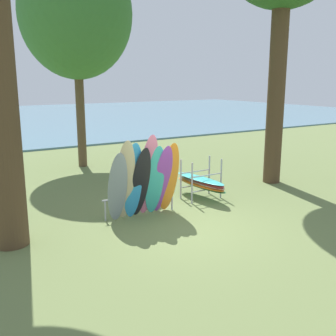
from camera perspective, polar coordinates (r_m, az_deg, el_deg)
name	(u,v)px	position (r m, az deg, el deg)	size (l,w,h in m)	color
ground_plane	(185,226)	(10.23, 2.46, -8.30)	(80.00, 80.00, 0.00)	olive
tree_mid_behind	(76,14)	(17.30, -13.02, 20.63)	(4.47, 4.47, 8.75)	brown
leaning_board_pile	(144,181)	(10.53, -3.42, -1.84)	(2.12, 0.83, 2.30)	gray
board_storage_rack	(201,182)	(12.43, 4.76, -2.00)	(1.15, 2.13, 1.25)	#9EA0A5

